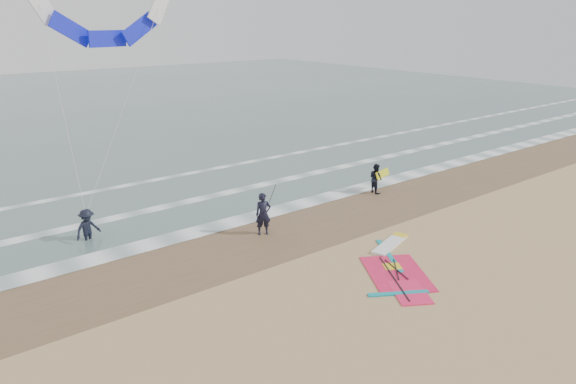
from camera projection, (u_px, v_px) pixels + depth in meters
ground at (401, 278)px, 18.54m from camera, size 120.00×120.00×0.00m
sea_water at (55, 106)px, 54.73m from camera, size 120.00×80.00×0.02m
wet_sand_band at (299, 227)px, 23.06m from camera, size 120.00×5.00×0.01m
foam_waterline at (245, 200)px, 26.40m from camera, size 120.00×9.15×0.02m
windsurf_rig at (396, 265)px, 19.42m from camera, size 4.98×4.72×0.12m
person_standing at (263, 214)px, 21.98m from camera, size 0.80×0.67×1.86m
person_walking at (376, 178)px, 27.34m from camera, size 0.71×0.85×1.60m
person_wading at (87, 221)px, 21.37m from camera, size 1.27×0.97×1.74m
held_pole at (269, 203)px, 22.02m from camera, size 0.17×0.86×1.82m
carried_kiteboard at (383, 174)px, 27.42m from camera, size 1.30×0.51×0.39m
surf_kite at (105, 21)px, 23.13m from camera, size 6.96×3.84×9.42m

